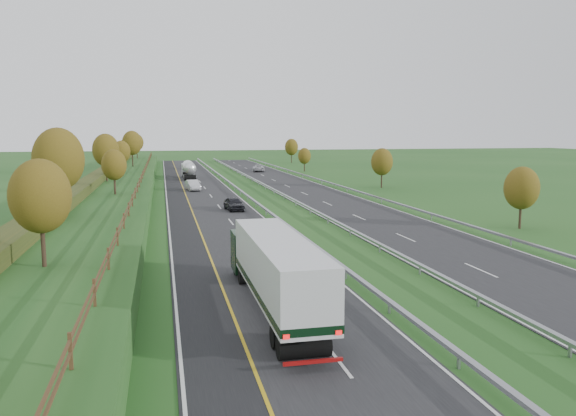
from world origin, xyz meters
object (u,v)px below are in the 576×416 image
car_oncoming (258,168)px  car_small_far (187,166)px  car_silver_mid (193,185)px  box_lorry (274,268)px  car_dark_near (234,204)px  road_tanker (189,169)px

car_oncoming → car_small_far: bearing=-32.3°
car_silver_mid → car_small_far: bearing=80.5°
box_lorry → car_silver_mid: size_ratio=3.27×
car_silver_mid → car_dark_near: bearing=-89.4°
car_dark_near → car_oncoming: (13.66, 62.78, 0.02)m
car_silver_mid → box_lorry: bearing=-97.1°
box_lorry → car_dark_near: (2.72, 38.05, -1.51)m
box_lorry → road_tanker: box_lorry is taller
car_small_far → car_dark_near: bearing=-87.3°
box_lorry → car_oncoming: box_lorry is taller
road_tanker → car_silver_mid: size_ratio=2.25×
car_oncoming → road_tanker: bearing=51.2°
car_silver_mid → car_small_far: (1.47, 52.14, -0.12)m
car_dark_near → car_small_far: (-2.06, 75.92, -0.07)m
car_small_far → car_oncoming: (15.72, -13.14, 0.10)m
box_lorry → car_small_far: (0.66, 113.97, -1.59)m
road_tanker → car_dark_near: bearing=-86.3°
box_lorry → car_silver_mid: (-0.81, 61.83, -1.47)m
road_tanker → car_small_far: bearing=88.1°
box_lorry → car_small_far: 113.98m
car_dark_near → car_small_far: 75.95m
road_tanker → car_dark_near: (3.04, -46.84, -1.05)m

